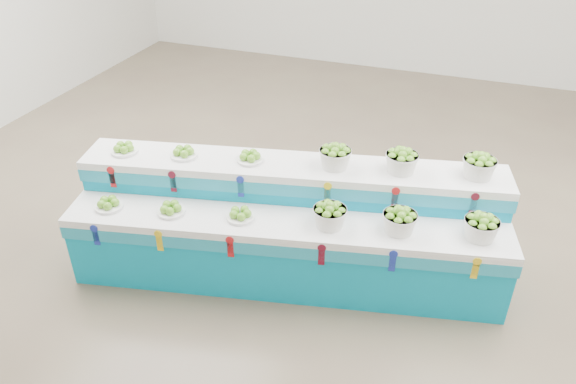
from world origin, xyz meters
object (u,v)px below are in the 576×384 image
Objects in this scene: display_stand at (288,225)px; basket_upper_right at (479,166)px; plate_upper_mid at (183,152)px; basket_lower_left at (330,215)px.

display_stand is 1.75m from basket_upper_right.
plate_upper_mid is at bearing -167.87° from basket_upper_right.
basket_lower_left is 1.15× the size of plate_upper_mid.
display_stand is 13.56× the size of basket_lower_left.
basket_lower_left is 1.00× the size of basket_upper_right.
basket_upper_right is at bearing 12.13° from plate_upper_mid.
basket_lower_left is 1.36m from basket_upper_right.
plate_upper_mid is 0.87× the size of basket_upper_right.
basket_upper_right reaches higher than plate_upper_mid.
display_stand is 15.59× the size of plate_upper_mid.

